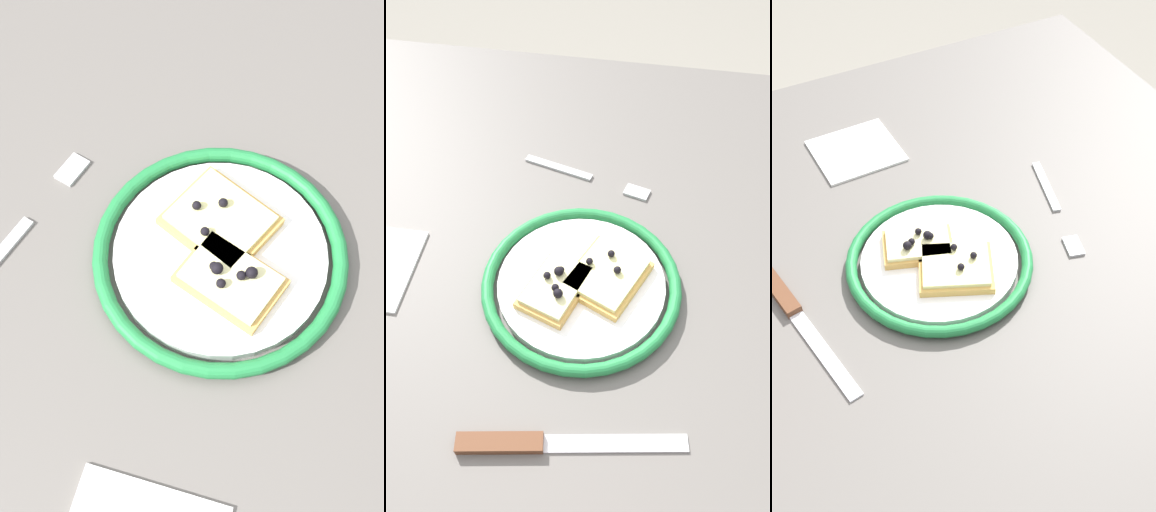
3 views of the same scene
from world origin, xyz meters
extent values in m
plane|color=gray|center=(0.00, 0.00, 0.00)|extent=(6.00, 6.00, 0.00)
cube|color=#5B5651|center=(0.00, 0.00, 0.75)|extent=(0.99, 0.94, 0.03)
cylinder|color=#4C4742|center=(-0.44, -0.41, 0.37)|extent=(0.05, 0.05, 0.73)
cylinder|color=#4C4742|center=(-0.44, 0.41, 0.37)|extent=(0.05, 0.05, 0.73)
cylinder|color=white|center=(0.03, 0.04, 0.77)|extent=(0.21, 0.21, 0.01)
torus|color=#1E7238|center=(0.03, 0.04, 0.78)|extent=(0.25, 0.25, 0.02)
cube|color=tan|center=(0.05, 0.01, 0.79)|extent=(0.11, 0.09, 0.01)
cube|color=beige|center=(0.05, 0.01, 0.79)|extent=(0.10, 0.08, 0.01)
sphere|color=black|center=(0.03, 0.01, 0.80)|extent=(0.01, 0.01, 0.01)
sphere|color=black|center=(0.03, 0.02, 0.80)|extent=(0.01, 0.01, 0.01)
sphere|color=black|center=(0.04, 0.00, 0.80)|extent=(0.01, 0.01, 0.01)
sphere|color=black|center=(0.05, 0.01, 0.80)|extent=(0.01, 0.01, 0.01)
sphere|color=black|center=(0.06, 0.02, 0.80)|extent=(0.01, 0.01, 0.01)
cube|color=gold|center=(0.02, 0.07, 0.79)|extent=(0.12, 0.12, 0.01)
cube|color=#E8E293|center=(0.02, 0.07, 0.79)|extent=(0.11, 0.10, 0.01)
sphere|color=black|center=(0.02, 0.08, 0.80)|extent=(0.01, 0.01, 0.01)
sphere|color=black|center=(0.01, 0.05, 0.80)|extent=(0.01, 0.01, 0.01)
sphere|color=black|center=(-0.01, 0.07, 0.80)|extent=(0.01, 0.01, 0.01)
cube|color=silver|center=(0.21, 0.11, 0.77)|extent=(0.04, 0.15, 0.00)
cube|color=#59331E|center=(0.23, -0.01, 0.77)|extent=(0.04, 0.09, 0.01)
cube|color=#BCBCBC|center=(-0.19, -0.03, 0.77)|extent=(0.04, 0.11, 0.00)
cube|color=#BCBCBC|center=(-0.15, 0.09, 0.77)|extent=(0.03, 0.04, 0.00)
camera|label=1|loc=(0.08, -0.23, 1.34)|focal=44.83mm
camera|label=2|loc=(0.38, 0.10, 1.30)|focal=35.21mm
camera|label=3|loc=(0.27, 0.59, 1.44)|focal=46.76mm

